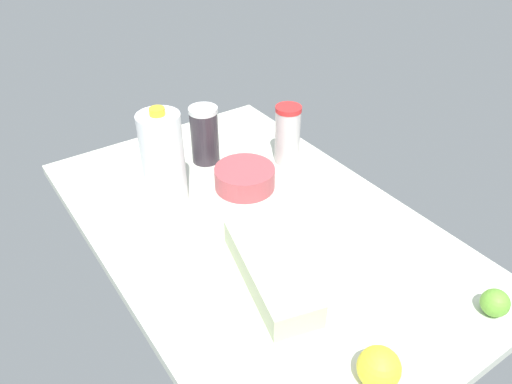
{
  "coord_description": "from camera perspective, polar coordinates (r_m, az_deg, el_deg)",
  "views": [
    {
      "loc": [
        -82.94,
        56.84,
        83.97
      ],
      "look_at": [
        0.0,
        0.0,
        13.0
      ],
      "focal_mm": 35.0,
      "sensor_mm": 36.0,
      "label": 1
    }
  ],
  "objects": [
    {
      "name": "lemon_beside_bowl",
      "position": [
        0.97,
        13.87,
        -18.93
      ],
      "size": [
        7.99,
        7.99,
        7.99
      ],
      "primitive_type": "sphere",
      "color": "yellow",
      "rests_on": "countertop"
    },
    {
      "name": "mixing_bowl",
      "position": [
        1.41,
        -1.3,
        1.64
      ],
      "size": [
        17.12,
        17.12,
        6.12
      ],
      "primitive_type": "cylinder",
      "color": "#AD474D",
      "rests_on": "countertop"
    },
    {
      "name": "milk_jug",
      "position": [
        1.32,
        -10.56,
        3.63
      ],
      "size": [
        11.13,
        11.13,
        27.87
      ],
      "color": "white",
      "rests_on": "countertop"
    },
    {
      "name": "countertop",
      "position": [
        1.3,
        -0.0,
        -4.14
      ],
      "size": [
        120.0,
        76.0,
        3.0
      ],
      "primitive_type": "cube",
      "color": "silver",
      "rests_on": "ground"
    },
    {
      "name": "shaker_bottle",
      "position": [
        1.51,
        -5.9,
        6.53
      ],
      "size": [
        8.61,
        8.61,
        17.69
      ],
      "color": "#2F2830",
      "rests_on": "countertop"
    },
    {
      "name": "tumbler_cup",
      "position": [
        1.5,
        3.63,
        6.57
      ],
      "size": [
        7.72,
        7.72,
        18.27
      ],
      "color": "beige",
      "rests_on": "countertop"
    },
    {
      "name": "egg_carton",
      "position": [
        1.12,
        1.66,
        -8.91
      ],
      "size": [
        34.58,
        19.14,
        6.15
      ],
      "primitive_type": "cube",
      "rotation": [
        0.0,
        0.0,
        -0.25
      ],
      "color": "beige",
      "rests_on": "countertop"
    },
    {
      "name": "lime_loose",
      "position": [
        1.16,
        25.65,
        -11.34
      ],
      "size": [
        5.91,
        5.91,
        5.91
      ],
      "primitive_type": "sphere",
      "color": "#67AB35",
      "rests_on": "countertop"
    }
  ]
}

